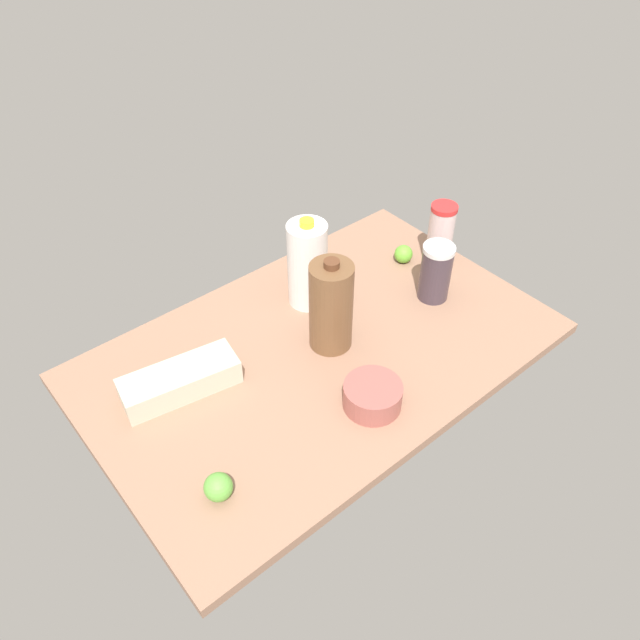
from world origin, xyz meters
TOP-DOWN VIEW (x-y plane):
  - countertop at (0.00, 0.00)cm, footprint 120.00×76.00cm
  - tumbler_cup at (50.72, 5.46)cm, footprint 7.71×7.71cm
  - milk_jug at (9.95, 17.18)cm, footprint 10.97×10.97cm
  - shaker_bottle at (38.29, -4.28)cm, footprint 8.86×8.86cm
  - egg_carton at (-35.07, 10.55)cm, footprint 29.66×14.90cm
  - chocolate_milk_jug at (3.59, 0.18)cm, footprint 11.16×11.16cm
  - mixing_bowl at (-2.68, -22.49)cm, footprint 14.06×14.06cm
  - lime_beside_bowl at (-44.10, -20.01)cm, footprint 6.15×6.15cm
  - lime_loose at (43.67, 12.69)cm, footprint 5.53×5.53cm
  - lime_near_front at (19.57, 27.81)cm, footprint 5.34×5.34cm

SIDE VIEW (x-z plane):
  - countertop at x=0.00cm, z-range 0.00..3.00cm
  - lime_near_front at x=19.57cm, z-range 3.00..8.34cm
  - lime_loose at x=43.67cm, z-range 3.00..8.53cm
  - lime_beside_bowl at x=-44.10cm, z-range 3.00..9.15cm
  - mixing_bowl at x=-2.68cm, z-range 3.00..9.34cm
  - egg_carton at x=-35.07cm, z-range 3.00..9.73cm
  - shaker_bottle at x=38.29cm, z-range 3.04..20.21cm
  - tumbler_cup at x=50.72cm, z-range 3.04..23.43cm
  - chocolate_milk_jug at x=3.59cm, z-range 2.22..28.92cm
  - milk_jug at x=9.95cm, z-range 2.22..29.05cm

